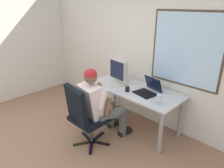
{
  "coord_description": "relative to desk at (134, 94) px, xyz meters",
  "views": [
    {
      "loc": [
        2.05,
        -0.86,
        2.06
      ],
      "look_at": [
        -0.01,
        1.24,
        0.89
      ],
      "focal_mm": 32.7,
      "sensor_mm": 36.0,
      "label": 1
    }
  ],
  "objects": [
    {
      "name": "laptop",
      "position": [
        0.27,
        0.03,
        0.17
      ],
      "size": [
        0.39,
        0.4,
        0.25
      ],
      "color": "black",
      "rests_on": "desk"
    },
    {
      "name": "office_chair",
      "position": [
        -0.19,
        -0.93,
        -0.06
      ],
      "size": [
        0.57,
        0.62,
        0.99
      ],
      "color": "black",
      "rests_on": "ground"
    },
    {
      "name": "coffee_mug",
      "position": [
        -0.01,
        -0.17,
        0.14
      ],
      "size": [
        0.07,
        0.07,
        0.08
      ],
      "color": "black",
      "rests_on": "desk"
    },
    {
      "name": "person_seated",
      "position": [
        -0.15,
        -0.65,
        0.01
      ],
      "size": [
        0.58,
        0.85,
        1.21
      ],
      "color": "#545452",
      "rests_on": "ground"
    },
    {
      "name": "desk",
      "position": [
        0.0,
        0.0,
        0.0
      ],
      "size": [
        1.61,
        0.73,
        0.73
      ],
      "color": "gray",
      "rests_on": "ground"
    },
    {
      "name": "wine_glass",
      "position": [
        0.6,
        -0.2,
        0.2
      ],
      "size": [
        0.07,
        0.07,
        0.15
      ],
      "color": "silver",
      "rests_on": "desk"
    },
    {
      "name": "crt_monitor",
      "position": [
        -0.35,
        -0.01,
        0.34
      ],
      "size": [
        0.4,
        0.26,
        0.43
      ],
      "color": "beige",
      "rests_on": "desk"
    },
    {
      "name": "wall_rear",
      "position": [
        -0.08,
        0.43,
        0.73
      ],
      "size": [
        5.25,
        0.08,
        2.69
      ],
      "color": "silver",
      "rests_on": "ground"
    }
  ]
}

